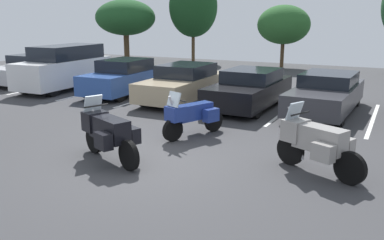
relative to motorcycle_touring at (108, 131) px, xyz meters
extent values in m
cube|color=#38383A|center=(0.64, 0.36, -0.74)|extent=(44.00, 44.00, 0.10)
cylinder|color=black|center=(-0.64, 0.26, -0.35)|extent=(0.67, 0.36, 0.68)
cylinder|color=black|center=(0.82, -0.33, -0.35)|extent=(0.67, 0.36, 0.68)
cube|color=black|center=(0.09, -0.04, 0.09)|extent=(1.26, 0.85, 0.51)
cylinder|color=#B2B2B7|center=(-0.53, 0.21, 0.07)|extent=(0.51, 0.26, 1.14)
cylinder|color=black|center=(-0.45, 0.18, 0.52)|extent=(0.27, 0.59, 0.04)
cube|color=black|center=(-0.55, 0.22, 0.14)|extent=(0.60, 0.64, 0.46)
cube|color=#B2C1CC|center=(-0.59, 0.24, 0.56)|extent=(0.31, 0.47, 0.39)
cube|color=black|center=(0.28, -0.50, -0.05)|extent=(0.50, 0.39, 0.36)
cube|color=black|center=(0.55, 0.16, -0.05)|extent=(0.50, 0.39, 0.36)
cylinder|color=black|center=(0.59, 1.97, -0.38)|extent=(0.34, 0.62, 0.62)
cylinder|color=black|center=(1.15, 3.38, -0.38)|extent=(0.34, 0.62, 0.62)
cube|color=navy|center=(0.87, 2.67, 0.02)|extent=(0.76, 1.19, 0.44)
cylinder|color=#B2B2B7|center=(0.64, 2.08, 0.02)|extent=(0.25, 0.49, 1.09)
cylinder|color=black|center=(0.67, 2.15, 0.42)|extent=(0.59, 0.26, 0.04)
cube|color=navy|center=(0.63, 2.06, 0.06)|extent=(0.58, 0.57, 0.39)
cube|color=#B2C1CC|center=(0.61, 2.01, 0.46)|extent=(0.47, 0.31, 0.39)
cube|color=navy|center=(1.30, 2.87, -0.08)|extent=(0.39, 0.50, 0.36)
cube|color=navy|center=(0.70, 3.11, -0.08)|extent=(0.39, 0.50, 0.36)
cylinder|color=black|center=(3.84, 1.64, -0.35)|extent=(0.67, 0.38, 0.68)
cylinder|color=black|center=(5.18, 1.05, -0.35)|extent=(0.67, 0.38, 0.68)
cube|color=gray|center=(4.51, 1.34, 0.09)|extent=(1.18, 0.84, 0.52)
cylinder|color=#B2B2B7|center=(3.95, 1.59, 0.07)|extent=(0.50, 0.27, 1.15)
cylinder|color=black|center=(4.02, 1.56, 0.53)|extent=(0.28, 0.58, 0.04)
cube|color=gray|center=(3.93, 1.60, 0.14)|extent=(0.61, 0.65, 0.47)
cube|color=#B2C1CC|center=(3.89, 1.62, 0.57)|extent=(0.33, 0.47, 0.39)
cube|color=gray|center=(4.67, 0.88, -0.05)|extent=(0.50, 0.40, 0.36)
cube|color=gray|center=(4.95, 1.54, -0.05)|extent=(0.50, 0.40, 0.36)
cube|color=silver|center=(-12.04, 7.09, -0.69)|extent=(0.12, 5.08, 0.01)
cube|color=silver|center=(-9.17, 7.09, -0.69)|extent=(0.12, 5.08, 0.01)
cube|color=silver|center=(-6.29, 7.09, -0.69)|extent=(0.12, 5.08, 0.01)
cube|color=silver|center=(-3.42, 7.09, -0.69)|extent=(0.12, 5.08, 0.01)
cube|color=silver|center=(-0.54, 7.09, -0.69)|extent=(0.12, 5.08, 0.01)
cube|color=silver|center=(2.33, 7.09, -0.69)|extent=(0.12, 5.08, 0.01)
cube|color=silver|center=(5.21, 7.09, -0.69)|extent=(0.12, 5.08, 0.01)
cube|color=#B7B7BC|center=(-10.77, 7.41, -0.11)|extent=(1.97, 4.59, 0.72)
cube|color=black|center=(-10.78, 7.66, 0.49)|extent=(1.75, 2.15, 0.49)
cylinder|color=black|center=(-9.94, 5.89, -0.36)|extent=(0.24, 0.67, 0.66)
cylinder|color=black|center=(-10.03, 8.97, -0.36)|extent=(0.24, 0.67, 0.66)
cylinder|color=black|center=(-11.61, 8.93, -0.36)|extent=(0.24, 0.67, 0.66)
cube|color=white|center=(-7.95, 6.77, 0.11)|extent=(2.08, 4.97, 1.14)
cube|color=black|center=(-7.97, 7.07, 1.00)|extent=(1.85, 3.45, 0.63)
cylinder|color=black|center=(-7.08, 5.16, -0.33)|extent=(0.26, 0.72, 0.71)
cylinder|color=black|center=(-8.63, 5.07, -0.33)|extent=(0.26, 0.72, 0.71)
cylinder|color=black|center=(-7.27, 8.47, -0.33)|extent=(0.26, 0.72, 0.71)
cylinder|color=black|center=(-8.82, 8.38, -0.33)|extent=(0.26, 0.72, 0.71)
cube|color=#2D519E|center=(-4.72, 6.98, -0.08)|extent=(1.94, 4.37, 0.80)
cube|color=black|center=(-4.73, 7.12, 0.56)|extent=(1.71, 2.16, 0.50)
cylinder|color=black|center=(-3.91, 5.54, -0.37)|extent=(0.24, 0.65, 0.64)
cylinder|color=black|center=(-5.43, 5.49, -0.37)|extent=(0.24, 0.65, 0.64)
cylinder|color=black|center=(-4.02, 8.47, -0.37)|extent=(0.24, 0.65, 0.64)
cylinder|color=black|center=(-5.53, 8.42, -0.37)|extent=(0.24, 0.65, 0.64)
cube|color=tan|center=(-1.78, 6.97, -0.10)|extent=(1.94, 4.88, 0.72)
cube|color=black|center=(-1.78, 7.19, 0.50)|extent=(1.75, 2.27, 0.49)
cylinder|color=black|center=(-0.95, 5.33, -0.35)|extent=(0.23, 0.69, 0.68)
cylinder|color=black|center=(-2.56, 5.31, -0.35)|extent=(0.23, 0.69, 0.68)
cylinder|color=black|center=(-1.00, 8.64, -0.35)|extent=(0.23, 0.69, 0.68)
cylinder|color=black|center=(-2.61, 8.61, -0.35)|extent=(0.23, 0.69, 0.68)
cube|color=black|center=(0.95, 7.04, -0.12)|extent=(1.96, 4.75, 0.73)
cube|color=black|center=(0.95, 7.24, 0.47)|extent=(1.77, 2.14, 0.44)
cylinder|color=black|center=(1.74, 5.42, -0.37)|extent=(0.23, 0.63, 0.63)
cylinder|color=black|center=(0.11, 5.45, -0.37)|extent=(0.23, 0.63, 0.63)
cylinder|color=black|center=(1.79, 8.64, -0.37)|extent=(0.23, 0.63, 0.63)
cylinder|color=black|center=(0.15, 8.66, -0.37)|extent=(0.23, 0.63, 0.63)
cube|color=#38383D|center=(3.62, 7.37, -0.12)|extent=(2.02, 4.94, 0.71)
cube|color=black|center=(3.63, 7.71, 0.46)|extent=(1.78, 2.26, 0.44)
cylinder|color=black|center=(4.35, 5.69, -0.36)|extent=(0.24, 0.67, 0.66)
cylinder|color=black|center=(2.76, 5.74, -0.36)|extent=(0.24, 0.67, 0.66)
cylinder|color=black|center=(4.47, 9.00, -0.36)|extent=(0.24, 0.67, 0.66)
cylinder|color=black|center=(2.88, 9.06, -0.36)|extent=(0.24, 0.67, 0.66)
cylinder|color=#4C3823|center=(-12.71, 18.13, 0.28)|extent=(0.40, 0.40, 1.93)
ellipsoid|color=#1E4C23|center=(-12.71, 18.13, 2.54)|extent=(4.39, 4.39, 2.59)
cylinder|color=#4C3823|center=(-1.29, 19.69, 0.07)|extent=(0.24, 0.24, 1.52)
ellipsoid|color=#285B28|center=(-1.29, 19.69, 2.09)|extent=(3.40, 3.40, 2.51)
cylinder|color=#4C3823|center=(-8.37, 20.60, 0.21)|extent=(0.25, 0.25, 1.79)
ellipsoid|color=#19421E|center=(-8.37, 20.60, 3.31)|extent=(3.57, 3.57, 4.41)
camera|label=1|loc=(5.88, -7.13, 2.55)|focal=38.14mm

